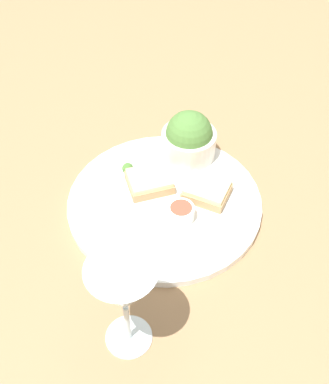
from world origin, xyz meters
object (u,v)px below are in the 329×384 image
Objects in this scene: cheese_toast_near at (150,181)px; wine_glass at (124,292)px; cheese_toast_far at (207,191)px; sauce_ramekin at (181,212)px; salad_bowl at (187,138)px.

wine_glass is at bearing -73.84° from cheese_toast_near.
cheese_toast_far is at bearing 8.08° from cheese_toast_near.
sauce_ramekin is 0.45× the size of cheese_toast_near.
cheese_toast_far is (0.07, -0.09, -0.03)m from salad_bowl.
salad_bowl is 0.39m from wine_glass.
cheese_toast_near is at bearing 106.16° from wine_glass.
sauce_ramekin is 0.07m from cheese_toast_far.
salad_bowl is 2.28× the size of sauce_ramekin.
salad_bowl is at bearing 96.96° from wine_glass.
cheese_toast_far is at bearing 69.29° from sauce_ramekin.
cheese_toast_far is (0.03, 0.07, -0.00)m from sauce_ramekin.
salad_bowl is at bearing 105.87° from sauce_ramekin.
cheese_toast_near is 0.11m from cheese_toast_far.
sauce_ramekin is 0.26× the size of wine_glass.
wine_glass is at bearing -94.60° from cheese_toast_far.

